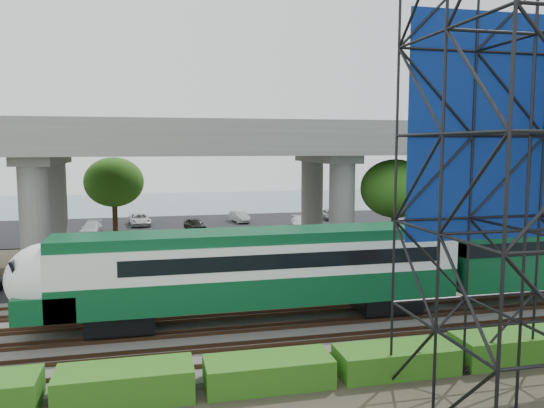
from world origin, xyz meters
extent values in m
plane|color=#474233|center=(0.00, 0.00, 0.00)|extent=(140.00, 140.00, 0.00)
cube|color=slate|center=(0.00, 2.00, 0.10)|extent=(90.00, 12.00, 0.20)
cube|color=black|center=(0.00, 10.50, 0.04)|extent=(90.00, 5.00, 0.08)
cube|color=black|center=(0.00, 34.00, 0.04)|extent=(90.00, 18.00, 0.08)
cube|color=slate|center=(0.00, 56.00, 0.01)|extent=(140.00, 40.00, 0.03)
cube|color=#472D1E|center=(0.00, -2.72, 0.28)|extent=(90.00, 0.08, 0.16)
cube|color=#472D1E|center=(0.00, -1.28, 0.28)|extent=(90.00, 0.08, 0.16)
cube|color=#472D1E|center=(0.00, -0.72, 0.28)|extent=(90.00, 0.08, 0.16)
cube|color=#472D1E|center=(0.00, 0.72, 0.28)|extent=(90.00, 0.08, 0.16)
cube|color=#472D1E|center=(0.00, 1.28, 0.28)|extent=(90.00, 0.08, 0.16)
cube|color=#472D1E|center=(0.00, 2.72, 0.28)|extent=(90.00, 0.08, 0.16)
cube|color=#472D1E|center=(0.00, 3.28, 0.28)|extent=(90.00, 0.08, 0.16)
cube|color=#472D1E|center=(0.00, 4.72, 0.28)|extent=(90.00, 0.08, 0.16)
cube|color=#472D1E|center=(0.00, 5.28, 0.28)|extent=(90.00, 0.08, 0.16)
cube|color=#472D1E|center=(0.00, 6.72, 0.28)|extent=(90.00, 0.08, 0.16)
cube|color=black|center=(-4.45, 2.00, 0.81)|extent=(3.00, 2.20, 0.90)
cube|color=black|center=(8.55, 2.00, 0.81)|extent=(3.00, 2.20, 0.90)
cube|color=#0A4826|center=(2.05, 2.00, 1.96)|extent=(19.00, 3.00, 1.40)
cube|color=white|center=(2.05, 2.00, 3.41)|extent=(19.00, 3.00, 1.50)
cube|color=#0A4826|center=(2.05, 2.00, 4.41)|extent=(19.00, 2.60, 0.50)
cube|color=black|center=(3.05, 2.00, 3.46)|extent=(15.00, 3.06, 0.70)
ellipsoid|color=white|center=(-7.45, 2.00, 2.86)|extent=(3.60, 3.00, 3.20)
cube|color=#0A4826|center=(-7.45, 2.00, 1.81)|extent=(2.60, 3.00, 1.10)
cube|color=black|center=(-8.55, 2.00, 3.36)|extent=(0.48, 2.00, 1.09)
cube|color=#0A4826|center=(16.05, 2.00, 2.96)|extent=(8.00, 3.00, 3.40)
cube|color=#9E9B93|center=(0.00, 16.00, 8.60)|extent=(80.00, 12.00, 1.20)
cube|color=#9E9B93|center=(0.00, 10.25, 9.75)|extent=(80.00, 0.50, 1.10)
cube|color=#9E9B93|center=(0.00, 21.75, 9.75)|extent=(80.00, 0.50, 1.10)
cylinder|color=#9E9B93|center=(-10.00, 12.50, 4.00)|extent=(1.80, 1.80, 8.00)
cylinder|color=#9E9B93|center=(-10.00, 19.50, 4.00)|extent=(1.80, 1.80, 8.00)
cube|color=#9E9B93|center=(-10.00, 16.00, 7.70)|extent=(2.40, 9.00, 0.60)
cylinder|color=#9E9B93|center=(10.00, 12.50, 4.00)|extent=(1.80, 1.80, 8.00)
cylinder|color=#9E9B93|center=(10.00, 19.50, 4.00)|extent=(1.80, 1.80, 8.00)
cube|color=#9E9B93|center=(10.00, 16.00, 7.70)|extent=(2.40, 9.00, 0.60)
cylinder|color=#9E9B93|center=(28.00, 19.50, 4.00)|extent=(1.80, 1.80, 8.00)
cube|color=#9E9B93|center=(28.00, 16.00, 7.70)|extent=(2.40, 9.00, 0.60)
cube|color=navy|center=(9.96, -4.95, 9.30)|extent=(8.10, 0.08, 8.25)
cube|color=#2B5C15|center=(-4.00, -4.30, 0.58)|extent=(4.60, 1.80, 1.15)
cube|color=#2B5C15|center=(1.00, -4.30, 0.52)|extent=(4.60, 1.80, 1.03)
cube|color=#2B5C15|center=(6.00, -4.30, 0.51)|extent=(4.60, 1.80, 1.01)
cube|color=#2B5C15|center=(11.00, -4.30, 0.56)|extent=(4.60, 1.80, 1.12)
cylinder|color=#382314|center=(14.00, 12.50, 2.40)|extent=(0.44, 0.44, 4.80)
ellipsoid|color=#2B5C15|center=(14.00, 12.50, 5.60)|extent=(4.94, 4.94, 4.18)
cylinder|color=#382314|center=(-6.00, 24.00, 2.40)|extent=(0.44, 0.44, 4.80)
ellipsoid|color=#2B5C15|center=(-6.00, 24.00, 5.60)|extent=(4.94, 4.94, 4.18)
imported|color=#A2A6AA|center=(-13.69, 36.00, 0.65)|extent=(1.56, 3.58, 1.15)
imported|color=silver|center=(-8.69, 31.00, 0.68)|extent=(1.93, 4.22, 1.20)
imported|color=#BCBCBC|center=(-4.26, 36.00, 0.71)|extent=(2.64, 4.76, 1.26)
imported|color=black|center=(1.25, 31.00, 0.71)|extent=(2.32, 3.94, 1.26)
imported|color=#9DA0A5|center=(6.65, 36.00, 0.71)|extent=(2.04, 3.99, 1.25)
imported|color=silver|center=(12.13, 31.00, 0.62)|extent=(2.20, 3.95, 1.08)
imported|color=gray|center=(17.42, 36.00, 0.65)|extent=(2.39, 4.30, 1.14)
camera|label=1|loc=(-2.98, -22.23, 8.66)|focal=35.00mm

